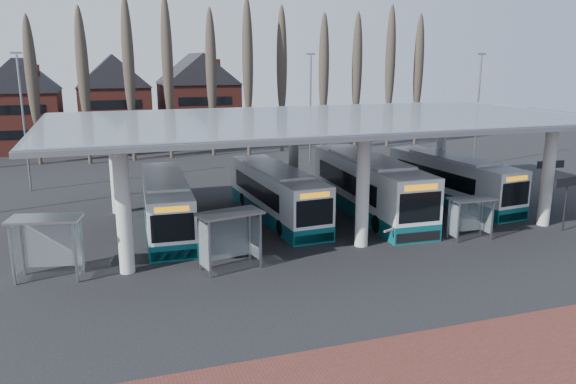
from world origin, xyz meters
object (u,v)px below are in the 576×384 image
object	(u,v)px
shelter_2	(470,209)
bus_3	(451,180)
bus_0	(166,204)
bus_2	(368,186)
shelter_0	(47,233)
shelter_1	(229,227)
bus_1	(276,194)

from	to	relation	value
shelter_2	bus_3	bearing A→B (deg)	64.42
bus_0	shelter_2	distance (m)	17.16
bus_0	bus_2	size ratio (longest dim) A/B	0.86
bus_0	shelter_0	xyz separation A→B (m)	(-5.87, -5.91, 0.62)
bus_2	shelter_0	xyz separation A→B (m)	(-18.59, -5.45, 0.37)
shelter_1	bus_3	bearing A→B (deg)	12.59
bus_1	shelter_2	world-z (taller)	bus_1
bus_0	bus_1	world-z (taller)	bus_1
bus_2	shelter_2	world-z (taller)	bus_2
bus_1	bus_0	bearing A→B (deg)	179.74
shelter_0	shelter_2	xyz separation A→B (m)	(21.51, -1.15, -0.42)
shelter_1	bus_2	bearing A→B (deg)	21.52
shelter_2	shelter_0	bearing A→B (deg)	178.87
bus_2	bus_0	bearing A→B (deg)	179.96
bus_2	shelter_2	xyz separation A→B (m)	(2.92, -6.61, -0.04)
shelter_0	bus_0	bearing A→B (deg)	57.43
bus_1	shelter_2	bearing A→B (deg)	-43.34
bus_1	bus_3	xyz separation A→B (m)	(12.71, 0.07, 0.00)
shelter_2	bus_0	bearing A→B (deg)	157.63
shelter_2	bus_2	bearing A→B (deg)	115.77
bus_2	shelter_1	distance (m)	12.67
bus_2	shelter_2	size ratio (longest dim) A/B	5.24
bus_2	shelter_0	distance (m)	19.38
bus_0	bus_3	distance (m)	19.55
bus_3	shelter_1	world-z (taller)	bus_3
bus_3	shelter_1	distance (m)	19.10
bus_1	shelter_0	world-z (taller)	bus_1
bus_1	shelter_0	distance (m)	14.17
bus_0	bus_1	size ratio (longest dim) A/B	0.98
bus_3	bus_0	bearing A→B (deg)	175.44
bus_1	shelter_2	xyz separation A→B (m)	(8.81, -7.42, 0.17)
bus_1	bus_3	distance (m)	12.71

